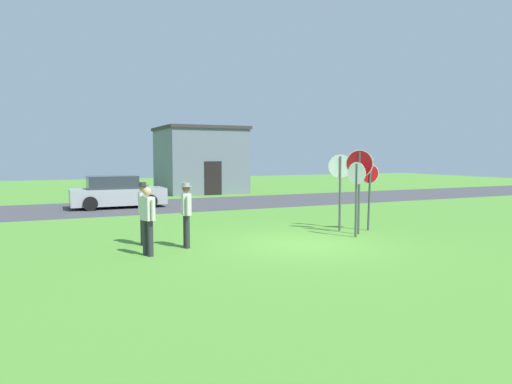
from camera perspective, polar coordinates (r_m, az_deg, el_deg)
The scene contains 12 objects.
ground_plane at distance 13.02m, azimuth 5.83°, elevation -6.44°, with size 80.00×80.00×0.00m, color #518E33.
street_asphalt at distance 23.64m, azimuth -8.64°, elevation -1.53°, with size 60.00×6.40×0.01m, color #424247.
building_background at distance 31.51m, azimuth -6.90°, elevation 3.94°, with size 5.30×5.47×4.34m.
parked_car_on_street at distance 22.97m, azimuth -16.68°, elevation -0.13°, with size 4.32×2.05×1.51m.
stop_sign_leaning_right at distance 14.84m, azimuth 12.53°, elevation 1.98°, with size 0.55×0.68×2.65m.
stop_sign_rear_left at distance 15.37m, azimuth 10.26°, elevation 1.62°, with size 0.60×0.50×2.50m.
stop_sign_tallest at distance 16.00m, azimuth 10.28°, elevation 1.70°, with size 0.53×0.60×2.48m.
stop_sign_leaning_left at distance 15.65m, azimuth 13.73°, elevation 0.69°, with size 0.63×0.18×2.19m.
stop_sign_far_back at distance 14.26m, azimuth 12.19°, elevation 0.63°, with size 0.17×0.66×2.27m.
person_near_signs at distance 12.56m, azimuth -8.53°, elevation -2.33°, with size 0.32×0.57×1.74m.
person_on_left at distance 13.15m, azimuth -13.65°, elevation -2.10°, with size 0.31×0.57×1.74m.
person_in_blue at distance 11.72m, azimuth -13.14°, elevation -3.05°, with size 0.33×0.54×1.69m.
Camera 1 is at (-6.52, -10.99, 2.47)m, focal length 32.67 mm.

